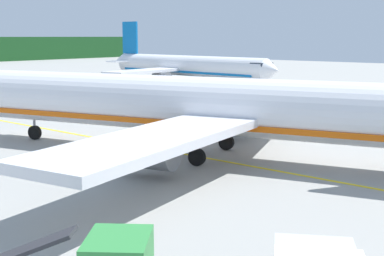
{
  "coord_description": "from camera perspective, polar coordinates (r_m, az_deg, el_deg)",
  "views": [
    {
      "loc": [
        -41.55,
        2.11,
        8.04
      ],
      "look_at": [
        -16.97,
        22.38,
        2.55
      ],
      "focal_mm": 49.87,
      "sensor_mm": 36.0,
      "label": 1
    }
  ],
  "objects": [
    {
      "name": "airliner_foreground",
      "position": [
        35.76,
        0.87,
        2.3
      ],
      "size": [
        34.26,
        41.07,
        11.9
      ],
      "color": "white",
      "rests_on": "ground"
    },
    {
      "name": "apron_guide_line",
      "position": [
        33.64,
        6.55,
        -4.11
      ],
      "size": [
        0.3,
        60.0,
        0.01
      ],
      "primitive_type": "cube",
      "color": "yellow",
      "rests_on": "ground"
    },
    {
      "name": "airliner_mid_apron",
      "position": [
        90.65,
        -0.72,
        6.62
      ],
      "size": [
        31.2,
        37.63,
        10.73
      ],
      "color": "white",
      "rests_on": "ground"
    },
    {
      "name": "ground",
      "position": [
        62.44,
        -8.26,
        2.18
      ],
      "size": [
        240.0,
        320.0,
        0.2
      ],
      "primitive_type": "cube",
      "color": "#999993"
    }
  ]
}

